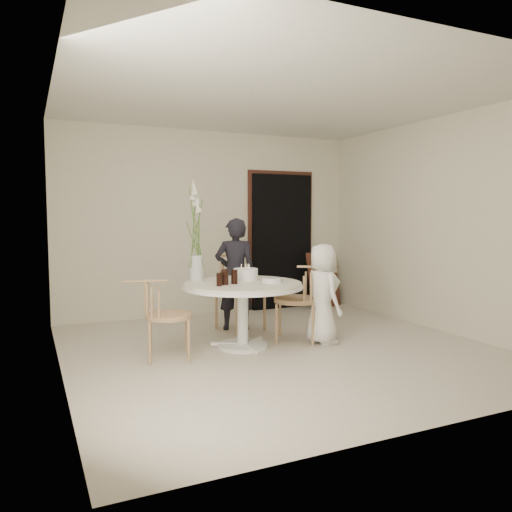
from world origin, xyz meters
name	(u,v)px	position (x,y,z in m)	size (l,w,h in m)	color
ground	(281,349)	(0.00, 0.00, 0.00)	(4.50, 4.50, 0.00)	beige
room_shell	(282,201)	(0.00, 0.00, 1.62)	(4.50, 4.50, 4.50)	silver
doorway	(282,242)	(1.15, 2.19, 1.05)	(1.00, 0.10, 2.10)	black
door_trim	(280,238)	(1.15, 2.23, 1.11)	(1.12, 0.03, 2.22)	#4F261B
table	(243,293)	(-0.35, 0.25, 0.62)	(1.33, 1.33, 0.73)	white
picture_frame	(324,279)	(1.79, 1.95, 0.44)	(0.67, 0.04, 0.90)	#4F261B
chair_far	(234,281)	(-0.08, 1.17, 0.62)	(0.62, 0.65, 0.96)	tan
chair_right	(307,292)	(0.44, 0.20, 0.58)	(0.68, 0.66, 0.90)	tan
chair_left	(157,308)	(-1.32, 0.19, 0.53)	(0.56, 0.53, 0.83)	tan
girl	(235,274)	(-0.09, 1.11, 0.72)	(0.52, 0.34, 1.43)	black
boy	(322,294)	(0.55, 0.03, 0.57)	(0.56, 0.36, 1.15)	white
birthday_cake	(246,274)	(-0.24, 0.42, 0.80)	(0.28, 0.28, 0.18)	white
cola_tumbler_a	(219,280)	(-0.68, 0.09, 0.80)	(0.06, 0.06, 0.14)	black
cola_tumbler_b	(234,277)	(-0.48, 0.18, 0.81)	(0.07, 0.07, 0.15)	black
cola_tumbler_c	(225,277)	(-0.60, 0.16, 0.81)	(0.08, 0.08, 0.17)	black
cola_tumbler_d	(223,277)	(-0.58, 0.26, 0.80)	(0.06, 0.06, 0.13)	black
plate_stack	(272,280)	(-0.06, 0.11, 0.76)	(0.22, 0.22, 0.05)	silver
flower_vase	(196,239)	(-0.77, 0.61, 1.21)	(0.16, 0.16, 1.15)	#B8C2BE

